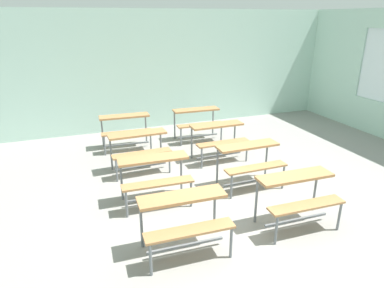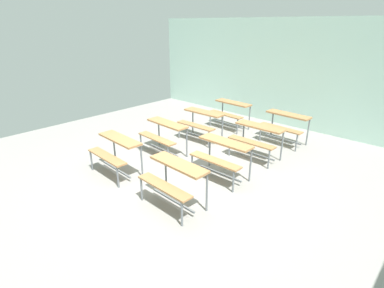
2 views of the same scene
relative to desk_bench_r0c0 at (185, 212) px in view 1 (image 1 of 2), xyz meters
name	(u,v)px [view 1 (image 1 of 2)]	position (x,y,z in m)	size (l,w,h in m)	color
ground	(230,208)	(1.02, 0.77, -0.59)	(10.00, 9.00, 0.05)	gray
wall_back	(155,70)	(1.02, 5.27, 0.94)	(10.00, 0.12, 3.00)	silver
desk_bench_r0c0	(185,212)	(0.00, 0.00, 0.00)	(1.12, 0.63, 0.74)	#A87547
desk_bench_r0c1	(298,190)	(1.66, -0.01, 0.00)	(1.12, 0.62, 0.74)	#A87547
desk_bench_r1c0	(155,170)	(-0.04, 1.31, 0.00)	(1.13, 0.64, 0.74)	#A87547
desk_bench_r1c1	(250,156)	(1.64, 1.29, 0.00)	(1.10, 0.60, 0.74)	#A87547
desk_bench_r2c0	(139,143)	(-0.02, 2.57, 0.00)	(1.11, 0.62, 0.74)	#A87547
desk_bench_r2c1	(219,134)	(1.63, 2.56, 0.00)	(1.10, 0.60, 0.74)	#A87547
desk_bench_r3c0	(125,124)	(-0.04, 3.88, 0.00)	(1.13, 0.64, 0.74)	#A87547
desk_bench_r3c1	(197,117)	(1.67, 3.85, 0.00)	(1.12, 0.63, 0.74)	#A87547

